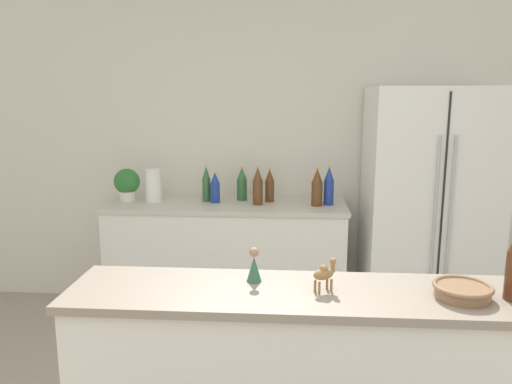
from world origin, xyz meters
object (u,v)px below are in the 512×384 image
Objects in this scene: back_bottle_0 at (270,186)px; back_bottle_5 at (317,188)px; back_bottle_1 at (215,188)px; refrigerator at (428,210)px; wise_man_figurine_blue at (254,267)px; back_bottle_3 at (242,184)px; back_bottle_4 at (206,184)px; fruit_bowl at (462,290)px; potted_plant at (127,183)px; paper_towel_roll at (153,186)px; back_bottle_6 at (329,186)px; camel_figurine at (324,273)px; back_bottle_2 at (258,186)px.

back_bottle_5 reaches higher than back_bottle_0.
refrigerator is at bearing -1.81° from back_bottle_1.
wise_man_figurine_blue is at bearing -76.21° from back_bottle_1.
back_bottle_4 is (-0.27, -0.06, 0.01)m from back_bottle_3.
back_bottle_4 is at bearing 105.73° from wise_man_figurine_blue.
back_bottle_4 is 0.98× the size of back_bottle_5.
back_bottle_5 is at bearing -179.46° from refrigerator.
back_bottle_0 is at bearing 90.56° from wise_man_figurine_blue.
back_bottle_1 is at bearing 123.40° from fruit_bowl.
refrigerator is 8.03× the size of fruit_bowl.
refrigerator is 7.02× the size of potted_plant.
back_bottle_0 is at bearing 4.30° from paper_towel_roll.
back_bottle_6 is at bearing -3.50° from back_bottle_4.
potted_plant is 1.14× the size of fruit_bowl.
fruit_bowl is at bearing -62.26° from back_bottle_3.
potted_plant is 1.02× the size of paper_towel_roll.
back_bottle_0 and back_bottle_3 have the same top height.
back_bottle_1 is at bearing 0.36° from potted_plant.
camel_figurine reaches higher than fruit_bowl.
fruit_bowl is (0.38, -1.87, -0.05)m from back_bottle_6.
back_bottle_4 is (0.41, 0.05, 0.01)m from paper_towel_roll.
back_bottle_1 is 0.87m from back_bottle_6.
potted_plant is 0.87× the size of back_bottle_2.
paper_towel_roll reaches higher than back_bottle_1.
back_bottle_1 is 0.34m from back_bottle_2.
back_bottle_3 is at bearing 169.75° from back_bottle_6.
refrigerator is 2.02m from camel_figurine.
back_bottle_5 is 0.97× the size of back_bottle_6.
wise_man_figurine_blue is (-0.81, 0.11, 0.03)m from fruit_bowl.
back_bottle_2 is (0.81, -0.04, 0.01)m from paper_towel_roll.
back_bottle_5 is (1.47, -0.05, -0.00)m from potted_plant.
paper_towel_roll is 1.13× the size of fruit_bowl.
back_bottle_4 is at bearing 6.55° from paper_towel_roll.
potted_plant is at bearing -179.64° from back_bottle_1.
potted_plant is 0.89m from back_bottle_3.
back_bottle_2 is at bearing 93.43° from wise_man_figurine_blue.
refrigerator reaches higher than wise_man_figurine_blue.
wise_man_figurine_blue is (0.51, -1.81, -0.01)m from back_bottle_4.
wise_man_figurine_blue is (0.10, -1.72, -0.02)m from back_bottle_2.
paper_towel_roll is 0.81m from back_bottle_2.
back_bottle_2 is 0.44m from back_bottle_5.
fruit_bowl is (1.72, -1.88, -0.04)m from paper_towel_roll.
back_bottle_4 is 0.94m from back_bottle_6.
back_bottle_5 reaches higher than wise_man_figurine_blue.
back_bottle_0 is 0.92× the size of back_bottle_5.
back_bottle_0 is (0.90, 0.07, 0.00)m from paper_towel_roll.
back_bottle_1 is 0.92× the size of back_bottle_3.
paper_towel_roll is at bearing -173.45° from back_bottle_4.
camel_figurine is (1.41, -1.85, -0.01)m from potted_plant.
wise_man_figurine_blue is at bearing 163.20° from camel_figurine.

